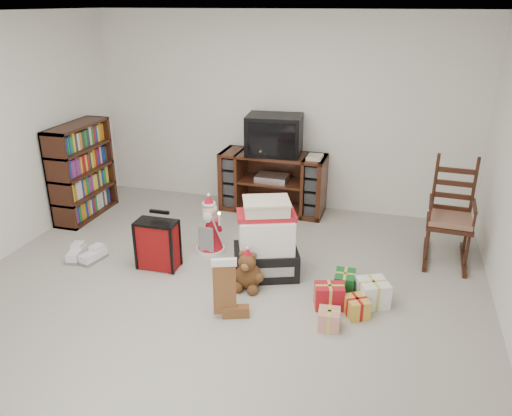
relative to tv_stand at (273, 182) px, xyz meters
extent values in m
cube|color=#BAB7AB|center=(0.03, -2.23, -0.39)|extent=(5.00, 5.00, 0.01)
cube|color=white|center=(0.03, -2.23, 2.11)|extent=(5.00, 5.00, 0.01)
cube|color=white|center=(0.03, 0.27, 0.86)|extent=(5.00, 0.01, 2.50)
cube|color=#4A2415|center=(0.00, 0.00, 0.00)|extent=(1.37, 0.51, 0.78)
cube|color=silver|center=(0.00, -0.03, 0.07)|extent=(0.41, 0.30, 0.08)
cube|color=#381A0F|center=(-2.28, -0.83, 0.21)|extent=(0.33, 0.98, 1.20)
cube|color=#381A0F|center=(2.13, -0.82, 0.03)|extent=(0.48, 0.47, 0.04)
cube|color=#9B6F55|center=(2.13, -0.82, 0.08)|extent=(0.45, 0.43, 0.05)
cube|color=#381A0F|center=(2.13, -0.61, 0.41)|extent=(0.39, 0.07, 0.71)
cube|color=#381A0F|center=(2.13, -0.82, -0.36)|extent=(0.50, 0.79, 0.05)
cube|color=black|center=(0.36, -1.66, -0.25)|extent=(0.75, 0.65, 0.28)
cube|color=white|center=(0.36, -1.66, 0.07)|extent=(0.64, 0.57, 0.35)
cube|color=red|center=(0.36, -1.66, 0.27)|extent=(0.64, 0.49, 0.05)
cube|color=beige|center=(0.36, -1.66, 0.35)|extent=(0.51, 0.46, 0.11)
cube|color=maroon|center=(-0.75, -1.84, -0.12)|extent=(0.40, 0.22, 0.53)
cube|color=black|center=(-0.75, -1.74, 0.21)|extent=(0.21, 0.03, 0.03)
ellipsoid|color=brown|center=(0.26, -1.96, -0.26)|extent=(0.26, 0.22, 0.27)
sphere|color=brown|center=(0.26, -1.99, -0.10)|extent=(0.17, 0.17, 0.17)
cone|color=#B31321|center=(0.40, -1.66, -0.18)|extent=(0.29, 0.29, 0.41)
sphere|color=beige|center=(0.40, -1.66, 0.07)|extent=(0.14, 0.14, 0.14)
cone|color=#B31321|center=(0.40, -1.66, 0.18)|extent=(0.12, 0.12, 0.10)
cylinder|color=silver|center=(0.55, -1.77, 0.03)|extent=(0.02, 0.02, 0.12)
cone|color=#B31321|center=(-0.37, -1.35, -0.17)|extent=(0.31, 0.31, 0.44)
sphere|color=beige|center=(-0.37, -1.35, 0.11)|extent=(0.15, 0.15, 0.15)
cone|color=#B31321|center=(-0.37, -1.35, 0.23)|extent=(0.13, 0.13, 0.11)
cylinder|color=silver|center=(-0.21, -1.47, 0.07)|extent=(0.02, 0.02, 0.13)
cube|color=white|center=(-1.69, -1.91, -0.33)|extent=(0.20, 0.33, 0.11)
cube|color=white|center=(-1.49, -1.91, -0.33)|extent=(0.19, 0.33, 0.11)
cube|color=red|center=(1.04, -2.03, -0.27)|extent=(0.23, 0.23, 0.23)
cube|color=#1B6E2F|center=(1.22, -1.80, -0.27)|extent=(0.23, 0.23, 0.23)
cube|color=gold|center=(1.27, -2.16, -0.27)|extent=(0.23, 0.23, 0.23)
cube|color=silver|center=(1.00, -2.34, -0.27)|extent=(0.23, 0.23, 0.23)
cube|color=white|center=(1.45, -1.98, -0.27)|extent=(0.23, 0.23, 0.23)
cube|color=black|center=(0.01, 0.00, 0.64)|extent=(0.72, 0.54, 0.50)
cube|color=black|center=(0.01, -0.25, 0.64)|extent=(0.58, 0.07, 0.40)
camera|label=1|loc=(1.50, -5.97, 2.19)|focal=35.00mm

